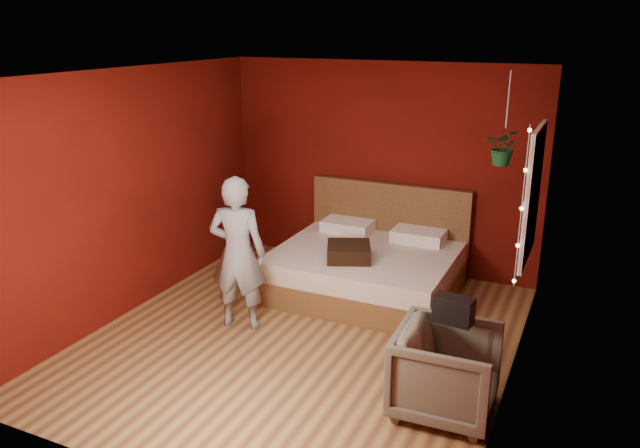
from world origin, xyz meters
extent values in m
plane|color=olive|center=(0.00, 0.00, 0.00)|extent=(4.50, 4.50, 0.00)
cube|color=#63100A|center=(0.00, 2.26, 1.30)|extent=(4.00, 0.02, 2.60)
cube|color=#63100A|center=(0.00, -2.26, 1.30)|extent=(4.00, 0.02, 2.60)
cube|color=#63100A|center=(-2.01, 0.00, 1.30)|extent=(0.02, 4.50, 2.60)
cube|color=#63100A|center=(2.01, 0.00, 1.30)|extent=(0.02, 4.50, 2.60)
cube|color=white|center=(0.00, 0.00, 2.61)|extent=(4.00, 4.50, 0.02)
cube|color=white|center=(1.97, 0.90, 1.50)|extent=(0.04, 0.97, 1.27)
cube|color=black|center=(1.96, 0.90, 1.50)|extent=(0.02, 0.85, 1.15)
cube|color=white|center=(1.95, 0.90, 1.50)|extent=(0.03, 0.05, 1.15)
cube|color=white|center=(1.95, 0.90, 1.50)|extent=(0.03, 0.85, 0.05)
cylinder|color=silver|center=(1.94, 0.38, 1.50)|extent=(0.01, 0.01, 1.45)
sphere|color=#FFF2CC|center=(1.94, 0.38, 0.83)|extent=(0.04, 0.04, 0.04)
sphere|color=#FFF2CC|center=(1.94, 0.38, 1.16)|extent=(0.04, 0.04, 0.04)
sphere|color=#FFF2CC|center=(1.94, 0.38, 1.50)|extent=(0.04, 0.04, 0.04)
sphere|color=#FFF2CC|center=(1.94, 0.38, 1.84)|extent=(0.04, 0.04, 0.04)
sphere|color=#FFF2CC|center=(1.94, 0.38, 2.17)|extent=(0.04, 0.04, 0.04)
cube|color=brown|center=(0.16, 1.33, 0.14)|extent=(2.05, 1.74, 0.29)
cube|color=white|center=(0.16, 1.33, 0.40)|extent=(2.01, 1.71, 0.23)
cube|color=brown|center=(0.16, 2.16, 0.56)|extent=(2.05, 0.08, 1.13)
cube|color=white|center=(-0.30, 1.91, 0.58)|extent=(0.61, 0.39, 0.14)
cube|color=white|center=(0.63, 1.91, 0.58)|extent=(0.61, 0.39, 0.14)
imported|color=gray|center=(-0.71, -0.01, 0.80)|extent=(0.66, 0.51, 1.61)
imported|color=#5D5849|center=(1.60, -0.62, 0.37)|extent=(0.83, 0.81, 0.73)
cube|color=black|center=(1.59, -0.47, 0.84)|extent=(0.33, 0.19, 0.22)
cube|color=black|center=(0.08, 1.02, 0.60)|extent=(0.62, 0.62, 0.17)
cylinder|color=silver|center=(1.63, 1.16, 2.33)|extent=(0.01, 0.01, 0.54)
imported|color=#175023|center=(1.63, 1.16, 1.88)|extent=(0.34, 0.30, 0.37)
camera|label=1|loc=(2.52, -5.02, 3.01)|focal=35.00mm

